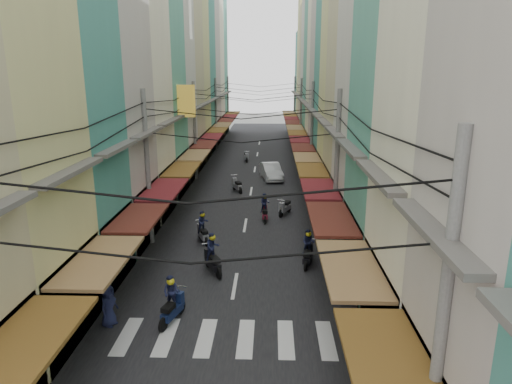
% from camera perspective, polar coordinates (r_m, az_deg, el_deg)
% --- Properties ---
extents(ground, '(160.00, 160.00, 0.00)m').
position_cam_1_polar(ground, '(22.05, -2.25, -9.33)').
color(ground, slate).
rests_on(ground, ground).
extents(road, '(10.00, 80.00, 0.02)m').
position_cam_1_polar(road, '(41.08, -0.25, 2.25)').
color(road, black).
rests_on(road, ground).
extents(sidewalk_left, '(3.00, 80.00, 0.06)m').
position_cam_1_polar(sidewalk_left, '(41.83, -9.19, 2.31)').
color(sidewalk_left, gray).
rests_on(sidewalk_left, ground).
extents(sidewalk_right, '(3.00, 80.00, 0.06)m').
position_cam_1_polar(sidewalk_right, '(41.35, 8.79, 2.18)').
color(sidewalk_right, gray).
rests_on(sidewalk_right, ground).
extents(crosswalk, '(7.55, 2.40, 0.01)m').
position_cam_1_polar(crosswalk, '(16.78, -3.80, -17.72)').
color(crosswalk, silver).
rests_on(crosswalk, ground).
extents(building_row_left, '(7.80, 67.67, 23.70)m').
position_cam_1_polar(building_row_left, '(37.80, -13.04, 15.69)').
color(building_row_left, beige).
rests_on(building_row_left, ground).
extents(building_row_right, '(7.80, 68.98, 22.59)m').
position_cam_1_polar(building_row_right, '(37.04, 12.29, 15.19)').
color(building_row_right, teal).
rests_on(building_row_right, ground).
extents(utility_poles, '(10.20, 66.13, 8.20)m').
position_cam_1_polar(utility_poles, '(35.17, -0.58, 10.94)').
color(utility_poles, gray).
rests_on(utility_poles, ground).
extents(white_car, '(5.13, 2.79, 1.71)m').
position_cam_1_polar(white_car, '(39.24, 1.90, 1.62)').
color(white_car, silver).
rests_on(white_car, ground).
extents(bicycle, '(1.67, 0.99, 1.08)m').
position_cam_1_polar(bicycle, '(24.85, 11.99, -6.78)').
color(bicycle, black).
rests_on(bicycle, ground).
extents(moving_scooters, '(5.97, 32.78, 1.93)m').
position_cam_1_polar(moving_scooters, '(25.81, -1.95, -4.33)').
color(moving_scooters, black).
rests_on(moving_scooters, ground).
extents(parked_scooters, '(13.28, 12.96, 0.96)m').
position_cam_1_polar(parked_scooters, '(18.07, 12.11, -13.88)').
color(parked_scooters, black).
rests_on(parked_scooters, ground).
extents(pedestrians, '(12.98, 22.76, 2.15)m').
position_cam_1_polar(pedestrians, '(25.11, -12.26, -4.09)').
color(pedestrians, '#27202B').
rests_on(pedestrians, ground).
extents(market_umbrella, '(2.57, 2.57, 2.71)m').
position_cam_1_polar(market_umbrella, '(16.25, 20.87, -10.40)').
color(market_umbrella, '#B2B2B7').
rests_on(market_umbrella, ground).
extents(traffic_sign, '(0.10, 0.64, 2.90)m').
position_cam_1_polar(traffic_sign, '(18.22, 15.71, -8.09)').
color(traffic_sign, gray).
rests_on(traffic_sign, ground).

